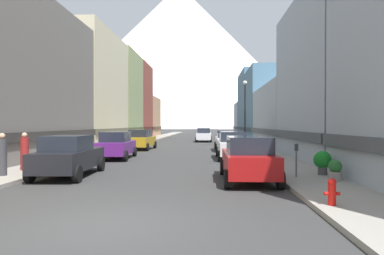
{
  "coord_description": "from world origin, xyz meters",
  "views": [
    {
      "loc": [
        2.24,
        -7.38,
        2.26
      ],
      "look_at": [
        0.61,
        25.32,
        1.95
      ],
      "focal_mm": 31.4,
      "sensor_mm": 36.0,
      "label": 1
    }
  ],
  "objects": [
    {
      "name": "storefront_right_4",
      "position": [
        12.24,
        48.49,
        5.24
      ],
      "size": [
        9.78,
        11.33,
        10.83
      ],
      "color": "slate",
      "rests_on": "ground"
    },
    {
      "name": "storefront_left_5",
      "position": [
        -11.11,
        55.71,
        3.52
      ],
      "size": [
        7.53,
        9.05,
        7.31
      ],
      "color": "tan",
      "rests_on": "ground"
    },
    {
      "name": "pedestrian_1",
      "position": [
        -6.25,
        5.99,
        0.96
      ],
      "size": [
        0.36,
        0.36,
        1.75
      ],
      "color": "#333338",
      "rests_on": "sidewalk_left"
    },
    {
      "name": "car_left_1",
      "position": [
        -3.8,
        14.2,
        0.9
      ],
      "size": [
        2.25,
        4.49,
        1.78
      ],
      "color": "#591E72",
      "rests_on": "ground"
    },
    {
      "name": "fire_hydrant_near",
      "position": [
        5.45,
        1.5,
        0.53
      ],
      "size": [
        0.4,
        0.22,
        0.7
      ],
      "color": "red",
      "rests_on": "sidewalk_right"
    },
    {
      "name": "car_right_1",
      "position": [
        3.8,
        14.59,
        0.9
      ],
      "size": [
        2.11,
        4.42,
        1.78
      ],
      "color": "silver",
      "rests_on": "ground"
    },
    {
      "name": "car_right_0",
      "position": [
        3.8,
        5.94,
        0.9
      ],
      "size": [
        2.09,
        4.41,
        1.78
      ],
      "color": "#9E1111",
      "rests_on": "ground"
    },
    {
      "name": "storefront_left_1",
      "position": [
        -10.53,
        13.85,
        4.91
      ],
      "size": [
        6.37,
        13.44,
        10.16
      ],
      "color": "#66605B",
      "rests_on": "ground"
    },
    {
      "name": "ground_plane",
      "position": [
        0.0,
        0.0,
        0.0
      ],
      "size": [
        400.0,
        400.0,
        0.0
      ],
      "primitive_type": "plane",
      "color": "#333333"
    },
    {
      "name": "storefront_left_3",
      "position": [
        -11.21,
        37.59,
        5.79
      ],
      "size": [
        7.73,
        8.97,
        11.95
      ],
      "color": "#8C9966",
      "rests_on": "ground"
    },
    {
      "name": "streetlamp_right",
      "position": [
        5.35,
        21.59,
        3.99
      ],
      "size": [
        0.36,
        0.36,
        5.86
      ],
      "color": "black",
      "rests_on": "sidewalk_right"
    },
    {
      "name": "pedestrian_0",
      "position": [
        -6.25,
        7.67,
        0.95
      ],
      "size": [
        0.36,
        0.36,
        1.73
      ],
      "color": "maroon",
      "rests_on": "sidewalk_left"
    },
    {
      "name": "storefront_right_3",
      "position": [
        11.55,
        37.88,
        4.66
      ],
      "size": [
        8.4,
        9.53,
        9.65
      ],
      "color": "slate",
      "rests_on": "ground"
    },
    {
      "name": "storefront_left_2",
      "position": [
        -11.99,
        26.76,
        5.65
      ],
      "size": [
        9.27,
        11.73,
        11.66
      ],
      "color": "beige",
      "rests_on": "ground"
    },
    {
      "name": "parking_meter_near",
      "position": [
        5.75,
        6.24,
        1.01
      ],
      "size": [
        0.14,
        0.1,
        1.33
      ],
      "color": "#595960",
      "rests_on": "sidewalk_right"
    },
    {
      "name": "storefront_right_2",
      "position": [
        12.11,
        26.05,
        2.9
      ],
      "size": [
        9.52,
        13.81,
        6.02
      ],
      "color": "#99A5B2",
      "rests_on": "ground"
    },
    {
      "name": "potted_plant_1",
      "position": [
        7.0,
        5.48,
        0.52
      ],
      "size": [
        0.52,
        0.52,
        0.77
      ],
      "color": "gray",
      "rests_on": "sidewalk_right"
    },
    {
      "name": "sidewalk_right",
      "position": [
        6.25,
        35.0,
        0.07
      ],
      "size": [
        2.5,
        100.0,
        0.15
      ],
      "primitive_type": "cube",
      "color": "gray",
      "rests_on": "ground"
    },
    {
      "name": "car_right_2",
      "position": [
        3.8,
        21.37,
        0.9
      ],
      "size": [
        2.1,
        4.42,
        1.78
      ],
      "color": "silver",
      "rests_on": "ground"
    },
    {
      "name": "mountain_backdrop",
      "position": [
        -21.42,
        260.0,
        56.77
      ],
      "size": [
        216.4,
        216.4,
        113.53
      ],
      "primitive_type": "cone",
      "color": "silver",
      "rests_on": "ground"
    },
    {
      "name": "car_left_2",
      "position": [
        -3.8,
        22.26,
        0.9
      ],
      "size": [
        2.21,
        4.47,
        1.78
      ],
      "color": "#B28419",
      "rests_on": "ground"
    },
    {
      "name": "storefront_right_5",
      "position": [
        10.92,
        58.83,
        3.09
      ],
      "size": [
        7.15,
        8.2,
        6.42
      ],
      "color": "#99A5B2",
      "rests_on": "ground"
    },
    {
      "name": "potted_plant_0",
      "position": [
        7.0,
        6.89,
        0.73
      ],
      "size": [
        0.73,
        0.73,
        0.99
      ],
      "color": "#4C4C51",
      "rests_on": "sidewalk_right"
    },
    {
      "name": "sidewalk_left",
      "position": [
        -6.25,
        35.0,
        0.07
      ],
      "size": [
        2.5,
        100.0,
        0.15
      ],
      "primitive_type": "cube",
      "color": "gray",
      "rests_on": "ground"
    },
    {
      "name": "storefront_left_4",
      "position": [
        -11.57,
        46.6,
        5.81
      ],
      "size": [
        8.45,
        8.34,
        11.99
      ],
      "color": "brown",
      "rests_on": "ground"
    },
    {
      "name": "car_driving_0",
      "position": [
        1.6,
        36.05,
        0.9
      ],
      "size": [
        2.06,
        4.4,
        1.78
      ],
      "color": "silver",
      "rests_on": "ground"
    },
    {
      "name": "storefront_right_1",
      "position": [
        10.92,
        13.6,
        4.81
      ],
      "size": [
        7.13,
        10.92,
        9.96
      ],
      "color": "#99A5B2",
      "rests_on": "ground"
    },
    {
      "name": "car_left_0",
      "position": [
        -3.8,
        6.8,
        0.9
      ],
      "size": [
        2.24,
        4.48,
        1.78
      ],
      "color": "black",
      "rests_on": "ground"
    }
  ]
}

